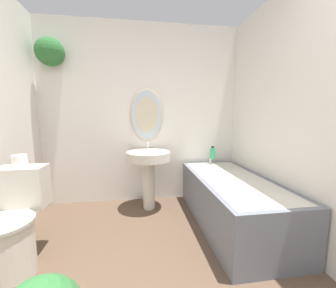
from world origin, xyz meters
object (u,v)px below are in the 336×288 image
pedestal_sink (149,165)px  shampoo_bottle (213,153)px  bathtub (232,200)px  toilet_paper_roll (20,161)px  toilet (11,228)px

pedestal_sink → shampoo_bottle: pedestal_sink is taller
bathtub → pedestal_sink: bearing=148.8°
pedestal_sink → toilet_paper_roll: size_ratio=7.63×
shampoo_bottle → bathtub: bearing=-91.9°
pedestal_sink → shampoo_bottle: bearing=9.3°
bathtub → toilet_paper_roll: toilet_paper_roll is taller
pedestal_sink → toilet_paper_roll: bearing=-147.7°
toilet → bathtub: bearing=10.9°
bathtub → shampoo_bottle: (0.02, 0.67, 0.40)m
pedestal_sink → shampoo_bottle: (0.89, 0.15, 0.10)m
toilet_paper_roll → bathtub: bearing=4.9°
toilet → bathtub: size_ratio=0.48×
toilet → pedestal_sink: 1.45m
toilet_paper_roll → toilet: bearing=-90.0°
shampoo_bottle → toilet: bearing=-152.2°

